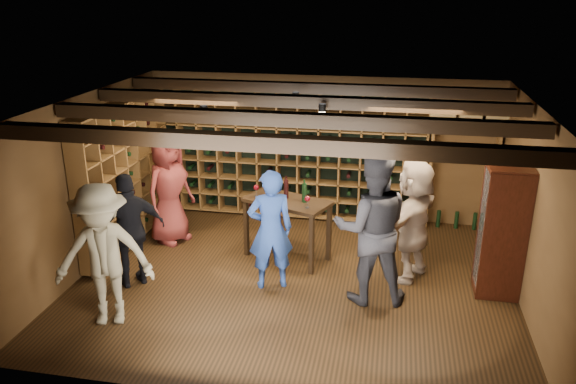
% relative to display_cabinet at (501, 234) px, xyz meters
% --- Properties ---
extents(ground, '(6.00, 6.00, 0.00)m').
position_rel_display_cabinet_xyz_m(ground, '(-2.71, -0.20, -0.86)').
color(ground, black).
rests_on(ground, ground).
extents(room_shell, '(6.00, 6.00, 6.00)m').
position_rel_display_cabinet_xyz_m(room_shell, '(-2.71, -0.15, 1.56)').
color(room_shell, brown).
rests_on(room_shell, ground).
extents(wine_rack_back, '(4.65, 0.30, 2.20)m').
position_rel_display_cabinet_xyz_m(wine_rack_back, '(-3.24, 2.13, 0.29)').
color(wine_rack_back, brown).
rests_on(wine_rack_back, ground).
extents(wine_rack_left, '(0.30, 2.65, 2.20)m').
position_rel_display_cabinet_xyz_m(wine_rack_left, '(-5.54, 0.62, 0.29)').
color(wine_rack_left, brown).
rests_on(wine_rack_left, ground).
extents(crate_shelf, '(1.20, 0.32, 2.07)m').
position_rel_display_cabinet_xyz_m(crate_shelf, '(-0.31, 2.12, 0.71)').
color(crate_shelf, brown).
rests_on(crate_shelf, ground).
extents(display_cabinet, '(0.55, 0.50, 1.75)m').
position_rel_display_cabinet_xyz_m(display_cabinet, '(0.00, 0.00, 0.00)').
color(display_cabinet, '#32110A').
rests_on(display_cabinet, ground).
extents(man_blue_shirt, '(0.72, 0.60, 1.68)m').
position_rel_display_cabinet_xyz_m(man_blue_shirt, '(-3.00, -0.39, -0.02)').
color(man_blue_shirt, navy).
rests_on(man_blue_shirt, ground).
extents(man_grey_suit, '(1.10, 0.92, 2.02)m').
position_rel_display_cabinet_xyz_m(man_grey_suit, '(-1.66, -0.48, 0.15)').
color(man_grey_suit, black).
rests_on(man_grey_suit, ground).
extents(guest_red_floral, '(0.87, 1.02, 1.77)m').
position_rel_display_cabinet_xyz_m(guest_red_floral, '(-4.90, 0.76, 0.03)').
color(guest_red_floral, maroon).
rests_on(guest_red_floral, ground).
extents(guest_woman_black, '(0.96, 0.92, 1.60)m').
position_rel_display_cabinet_xyz_m(guest_woman_black, '(-4.86, -0.69, -0.05)').
color(guest_woman_black, black).
rests_on(guest_woman_black, ground).
extents(guest_khaki, '(1.30, 0.97, 1.79)m').
position_rel_display_cabinet_xyz_m(guest_khaki, '(-4.76, -1.62, 0.04)').
color(guest_khaki, '#7B7155').
rests_on(guest_khaki, ground).
extents(guest_beige, '(1.18, 1.66, 1.73)m').
position_rel_display_cabinet_xyz_m(guest_beige, '(-1.13, 0.24, 0.01)').
color(guest_beige, tan).
rests_on(guest_beige, ground).
extents(tasting_table, '(1.39, 1.03, 1.22)m').
position_rel_display_cabinet_xyz_m(tasting_table, '(-2.95, 0.49, -0.03)').
color(tasting_table, black).
rests_on(tasting_table, ground).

